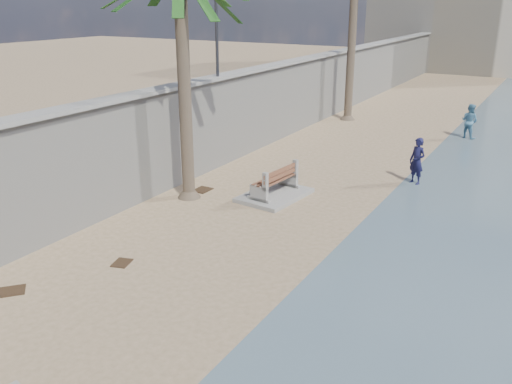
% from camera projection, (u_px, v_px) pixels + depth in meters
% --- Properties ---
extents(ground_plane, '(140.00, 140.00, 0.00)m').
position_uv_depth(ground_plane, '(91.00, 367.00, 10.03)').
color(ground_plane, '#9D8060').
extents(seawall, '(0.45, 70.00, 3.50)m').
position_uv_depth(seawall, '(302.00, 94.00, 28.21)').
color(seawall, gray).
rests_on(seawall, ground_plane).
extents(wall_cap, '(0.80, 70.00, 0.12)m').
position_uv_depth(wall_cap, '(303.00, 59.00, 27.60)').
color(wall_cap, gray).
rests_on(wall_cap, seawall).
extents(bench_far, '(1.97, 2.68, 1.05)m').
position_uv_depth(bench_far, '(275.00, 184.00, 18.50)').
color(bench_far, gray).
rests_on(bench_far, ground_plane).
extents(person_a, '(0.86, 0.76, 1.98)m').
position_uv_depth(person_a, '(417.00, 158.00, 19.69)').
color(person_a, '#131233').
rests_on(person_a, ground_plane).
extents(person_b, '(1.09, 0.97, 1.87)m').
position_uv_depth(person_b, '(470.00, 119.00, 26.25)').
color(person_b, teal).
rests_on(person_b, ground_plane).
extents(debris_b, '(0.77, 0.78, 0.03)m').
position_uv_depth(debris_b, '(11.00, 291.00, 12.62)').
color(debris_b, '#382616').
rests_on(debris_b, ground_plane).
extents(debris_c, '(0.53, 0.67, 0.03)m').
position_uv_depth(debris_c, '(202.00, 190.00, 19.32)').
color(debris_c, '#382616').
rests_on(debris_c, ground_plane).
extents(debris_d, '(0.54, 0.61, 0.03)m').
position_uv_depth(debris_d, '(122.00, 263.00, 13.97)').
color(debris_d, '#382616').
rests_on(debris_d, ground_plane).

